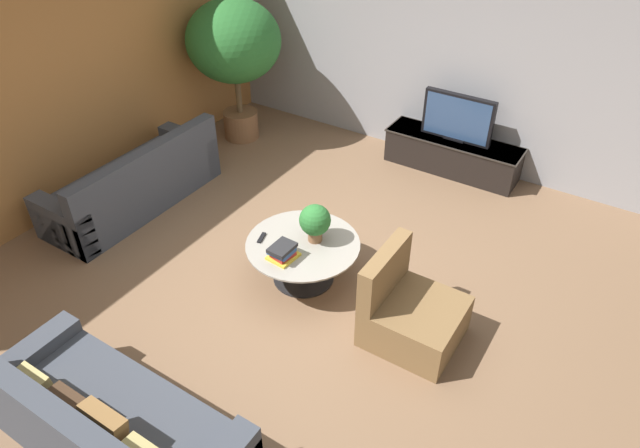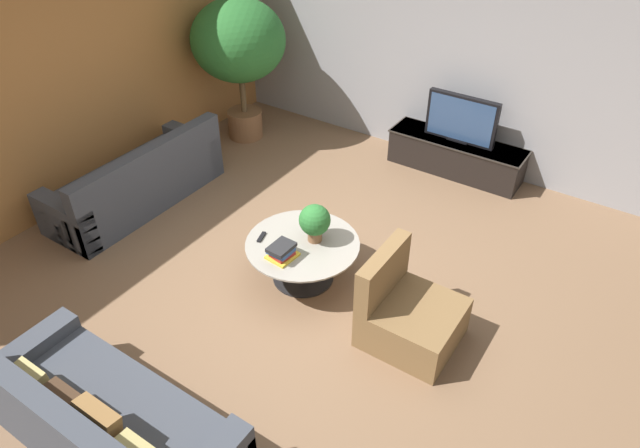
% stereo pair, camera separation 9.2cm
% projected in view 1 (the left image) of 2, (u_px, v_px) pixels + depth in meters
% --- Properties ---
extents(ground_plane, '(24.00, 24.00, 0.00)m').
position_uv_depth(ground_plane, '(305.00, 286.00, 5.78)').
color(ground_plane, brown).
extents(back_wall_stone, '(7.40, 0.12, 3.00)m').
position_uv_depth(back_wall_stone, '(449.00, 47.00, 7.09)').
color(back_wall_stone, '#939399').
rests_on(back_wall_stone, ground).
extents(side_wall_left, '(0.12, 7.40, 3.00)m').
position_uv_depth(side_wall_left, '(73.00, 72.00, 6.43)').
color(side_wall_left, '#B2753D').
rests_on(side_wall_left, ground).
extents(media_console, '(1.77, 0.50, 0.46)m').
position_uv_depth(media_console, '(452.00, 154.00, 7.47)').
color(media_console, black).
rests_on(media_console, ground).
extents(television, '(0.91, 0.13, 0.61)m').
position_uv_depth(television, '(458.00, 118.00, 7.16)').
color(television, black).
rests_on(television, media_console).
extents(coffee_table, '(1.14, 1.14, 0.45)m').
position_uv_depth(coffee_table, '(303.00, 254.00, 5.69)').
color(coffee_table, black).
rests_on(coffee_table, ground).
extents(couch_by_wall, '(0.84, 2.17, 0.84)m').
position_uv_depth(couch_by_wall, '(135.00, 185.00, 6.79)').
color(couch_by_wall, '#3D424C').
rests_on(couch_by_wall, ground).
extents(couch_near_entry, '(2.07, 0.84, 0.84)m').
position_uv_depth(couch_near_entry, '(110.00, 429.00, 4.14)').
color(couch_near_entry, '#3D424C').
rests_on(couch_near_entry, ground).
extents(armchair_wicker, '(0.80, 0.76, 0.86)m').
position_uv_depth(armchair_wicker, '(409.00, 313.00, 5.10)').
color(armchair_wicker, brown).
rests_on(armchair_wicker, ground).
extents(potted_palm_tall, '(1.26, 1.26, 1.96)m').
position_uv_depth(potted_palm_tall, '(234.00, 46.00, 7.57)').
color(potted_palm_tall, brown).
rests_on(potted_palm_tall, ground).
extents(potted_plant_tabletop, '(0.31, 0.31, 0.40)m').
position_uv_depth(potted_plant_tabletop, '(315.00, 221.00, 5.52)').
color(potted_plant_tabletop, brown).
rests_on(potted_plant_tabletop, coffee_table).
extents(book_stack, '(0.26, 0.29, 0.15)m').
position_uv_depth(book_stack, '(282.00, 252.00, 5.39)').
color(book_stack, gold).
rests_on(book_stack, coffee_table).
extents(remote_black, '(0.08, 0.16, 0.02)m').
position_uv_depth(remote_black, '(262.00, 238.00, 5.67)').
color(remote_black, black).
rests_on(remote_black, coffee_table).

